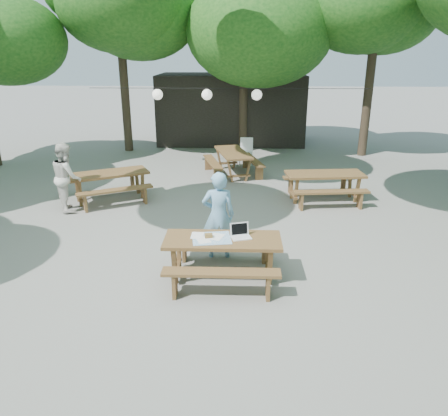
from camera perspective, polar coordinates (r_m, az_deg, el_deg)
ground at (r=9.25m, az=-3.44°, el=-4.15°), size 80.00×80.00×0.00m
pavilion at (r=19.05m, az=0.94°, el=12.89°), size 6.00×3.00×2.80m
main_picnic_table at (r=7.61m, az=-0.18°, el=-6.51°), size 2.00×1.58×0.75m
picnic_table_nw at (r=11.93m, az=-14.67°, el=2.84°), size 2.41×2.28×0.75m
picnic_table_ne at (r=11.77m, az=12.91°, el=2.76°), size 2.07×1.76×0.75m
picnic_table_far_e at (r=13.91m, az=1.17°, el=5.93°), size 2.00×2.23×0.75m
woman at (r=8.21m, az=-0.74°, el=-0.96°), size 0.65×0.45×1.69m
second_person at (r=11.36m, az=-19.85°, el=3.84°), size 0.95×1.03×1.69m
plastic_chair at (r=15.28m, az=2.89°, el=6.69°), size 0.48×0.48×0.90m
laptop at (r=7.50m, az=2.15°, el=-3.36°), size 0.39×0.34×0.24m
tabletop_clutter at (r=7.46m, az=-1.78°, el=-3.89°), size 0.72×0.64×0.08m
paper_lanterns at (r=14.50m, az=-2.19°, el=14.59°), size 9.00×0.34×0.38m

